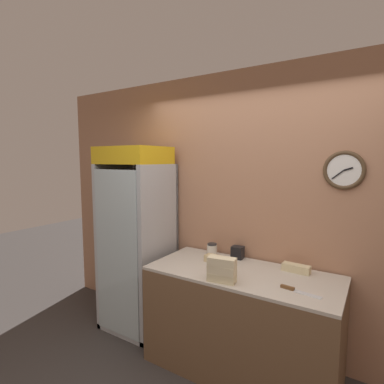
{
  "coord_description": "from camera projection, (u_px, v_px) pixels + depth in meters",
  "views": [
    {
      "loc": [
        0.95,
        -1.41,
        1.85
      ],
      "look_at": [
        -0.56,
        0.99,
        1.54
      ],
      "focal_mm": 28.0,
      "sensor_mm": 36.0,
      "label": 1
    }
  ],
  "objects": [
    {
      "name": "sandwich_stack_middle",
      "position": [
        222.0,
        270.0,
        2.34
      ],
      "size": [
        0.23,
        0.12,
        0.07
      ],
      "color": "beige",
      "rests_on": "sandwich_stack_bottom"
    },
    {
      "name": "wall_back",
      "position": [
        260.0,
        212.0,
        2.87
      ],
      "size": [
        5.2,
        0.09,
        2.7
      ],
      "color": "#AD7A5B",
      "rests_on": "ground_plane"
    },
    {
      "name": "sandwich_stack_bottom",
      "position": [
        222.0,
        278.0,
        2.35
      ],
      "size": [
        0.23,
        0.12,
        0.07
      ],
      "color": "beige",
      "rests_on": "prep_counter"
    },
    {
      "name": "sandwich_flat_right",
      "position": [
        217.0,
        259.0,
        2.78
      ],
      "size": [
        0.25,
        0.1,
        0.06
      ],
      "color": "tan",
      "rests_on": "prep_counter"
    },
    {
      "name": "chefs_knife",
      "position": [
        295.0,
        290.0,
        2.19
      ],
      "size": [
        0.3,
        0.08,
        0.02
      ],
      "color": "silver",
      "rests_on": "prep_counter"
    },
    {
      "name": "sandwich_flat_left",
      "position": [
        296.0,
        268.0,
        2.55
      ],
      "size": [
        0.23,
        0.1,
        0.07
      ],
      "color": "beige",
      "rests_on": "prep_counter"
    },
    {
      "name": "condiment_jar",
      "position": [
        212.0,
        249.0,
        3.03
      ],
      "size": [
        0.1,
        0.1,
        0.11
      ],
      "color": "silver",
      "rests_on": "prep_counter"
    },
    {
      "name": "napkin_dispenser",
      "position": [
        238.0,
        252.0,
        2.9
      ],
      "size": [
        0.11,
        0.09,
        0.12
      ],
      "color": "black",
      "rests_on": "prep_counter"
    },
    {
      "name": "prep_counter",
      "position": [
        241.0,
        321.0,
        2.61
      ],
      "size": [
        1.61,
        0.73,
        0.89
      ],
      "color": "brown",
      "rests_on": "ground_plane"
    },
    {
      "name": "sandwich_stack_top",
      "position": [
        222.0,
        262.0,
        2.34
      ],
      "size": [
        0.23,
        0.13,
        0.07
      ],
      "color": "beige",
      "rests_on": "sandwich_stack_middle"
    },
    {
      "name": "beverage_cooler",
      "position": [
        140.0,
        230.0,
        3.29
      ],
      "size": [
        0.67,
        0.62,
        1.98
      ],
      "color": "#B2B7BC",
      "rests_on": "ground_plane"
    }
  ]
}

